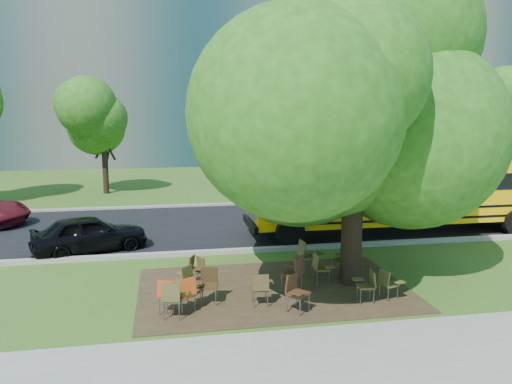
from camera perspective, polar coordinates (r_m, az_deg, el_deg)
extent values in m
plane|color=#35561B|center=(13.67, -2.61, -10.59)|extent=(160.00, 160.00, 0.00)
cube|color=gray|center=(9.19, 1.94, -21.05)|extent=(60.00, 4.00, 0.04)
cube|color=#382819|center=(13.37, 2.01, -10.99)|extent=(7.00, 4.50, 0.03)
cube|color=black|center=(20.35, -5.31, -3.83)|extent=(80.00, 8.00, 0.04)
cube|color=gray|center=(16.48, -4.05, -6.82)|extent=(80.00, 0.25, 0.14)
cube|color=gray|center=(24.33, -6.18, -1.52)|extent=(80.00, 0.25, 0.14)
cube|color=#60605C|center=(49.54, -18.37, 16.33)|extent=(38.00, 16.00, 22.00)
cube|color=#6F675C|center=(57.41, 17.07, 16.89)|extent=(30.00, 16.00, 25.00)
cylinder|color=black|center=(29.07, -16.87, 3.26)|extent=(0.32, 0.32, 3.50)
sphere|color=#265212|center=(28.92, -17.10, 8.13)|extent=(4.80, 4.80, 4.80)
cylinder|color=black|center=(28.56, 9.55, 4.14)|extent=(0.38, 0.38, 4.20)
sphere|color=#265212|center=(28.44, 9.72, 10.05)|extent=(5.60, 5.60, 5.60)
cylinder|color=black|center=(31.37, 24.08, 3.37)|extent=(0.34, 0.34, 3.60)
sphere|color=#265212|center=(31.24, 24.39, 8.02)|extent=(5.00, 5.00, 5.00)
cylinder|color=black|center=(13.46, 10.95, -2.25)|extent=(0.56, 0.56, 3.99)
sphere|color=#265212|center=(13.20, 11.37, 10.93)|extent=(7.20, 7.20, 7.20)
cube|color=#FEB608|center=(20.18, 19.05, 0.70)|extent=(11.12, 2.60, 2.47)
cube|color=black|center=(20.30, 19.84, 1.49)|extent=(10.51, 2.63, 0.61)
cube|color=#FEB608|center=(18.08, 1.62, -2.27)|extent=(1.33, 2.23, 0.96)
cube|color=black|center=(20.28, 18.96, -1.06)|extent=(11.14, 2.63, 0.08)
cube|color=black|center=(20.35, 18.90, -2.10)|extent=(11.14, 2.63, 0.08)
cylinder|color=black|center=(17.10, 3.95, -4.71)|extent=(1.01, 0.31, 1.01)
cylinder|color=black|center=(19.49, 2.06, -2.93)|extent=(1.01, 0.31, 1.01)
cylinder|color=black|center=(22.99, 23.67, -1.82)|extent=(1.01, 0.31, 1.01)
cylinder|color=black|center=(23.82, 26.48, -1.65)|extent=(1.01, 0.31, 1.01)
cube|color=#4B4520|center=(11.62, -9.50, -12.01)|extent=(0.50, 0.49, 0.05)
cube|color=#4B4520|center=(11.37, -9.72, -11.30)|extent=(0.42, 0.18, 0.41)
cube|color=#4B4520|center=(11.66, -8.18, -11.25)|extent=(0.28, 0.33, 0.03)
cylinder|color=slate|center=(11.89, -10.14, -12.70)|extent=(0.02, 0.02, 0.46)
cylinder|color=slate|center=(11.52, -8.78, -13.42)|extent=(0.02, 0.02, 0.46)
cube|color=#C43B14|center=(11.92, -9.97, -11.55)|extent=(0.52, 0.51, 0.05)
cube|color=#C43B14|center=(11.69, -10.30, -10.86)|extent=(0.40, 0.22, 0.39)
cube|color=#C43B14|center=(11.93, -8.68, -10.90)|extent=(0.30, 0.33, 0.03)
cylinder|color=slate|center=(12.20, -10.43, -12.17)|extent=(0.02, 0.02, 0.44)
cylinder|color=slate|center=(11.81, -9.44, -12.90)|extent=(0.02, 0.02, 0.44)
cube|color=#BE4A14|center=(11.93, -8.16, -11.43)|extent=(0.55, 0.54, 0.05)
cube|color=#BE4A14|center=(11.71, -7.75, -10.68)|extent=(0.40, 0.26, 0.40)
cube|color=#BE4A14|center=(12.11, -7.47, -10.48)|extent=(0.32, 0.35, 0.03)
cylinder|color=slate|center=(12.08, -9.25, -12.33)|extent=(0.02, 0.02, 0.45)
cylinder|color=slate|center=(11.95, -7.00, -12.53)|extent=(0.02, 0.02, 0.45)
cube|color=#402C16|center=(12.30, -5.42, -10.64)|extent=(0.51, 0.49, 0.05)
cube|color=#402C16|center=(12.40, -5.35, -9.36)|extent=(0.43, 0.18, 0.42)
cube|color=#402C16|center=(12.15, -6.69, -10.30)|extent=(0.28, 0.33, 0.03)
cylinder|color=slate|center=(12.20, -4.65, -11.97)|extent=(0.02, 0.02, 0.47)
cylinder|color=slate|center=(12.56, -6.14, -11.35)|extent=(0.02, 0.02, 0.47)
cube|color=#463A1E|center=(12.16, 0.44, -11.00)|extent=(0.42, 0.41, 0.05)
cube|color=#463A1E|center=(11.93, 0.56, -10.33)|extent=(0.39, 0.11, 0.39)
cube|color=#463A1E|center=(12.28, 1.44, -10.22)|extent=(0.23, 0.28, 0.03)
cylinder|color=slate|center=(12.37, -0.43, -11.71)|extent=(0.02, 0.02, 0.43)
cylinder|color=slate|center=(12.11, 1.34, -12.19)|extent=(0.02, 0.02, 0.43)
cube|color=#422717|center=(11.79, 4.86, -11.49)|extent=(0.61, 0.61, 0.05)
cube|color=#422717|center=(11.81, 4.11, -10.24)|extent=(0.39, 0.35, 0.42)
cube|color=#422717|center=(11.47, 4.74, -11.42)|extent=(0.37, 0.38, 0.03)
cylinder|color=slate|center=(11.92, 6.08, -12.50)|extent=(0.03, 0.03, 0.48)
cylinder|color=slate|center=(11.84, 3.60, -12.62)|extent=(0.03, 0.03, 0.48)
cube|color=#4E4222|center=(12.61, 12.42, -10.50)|extent=(0.42, 0.44, 0.05)
cube|color=#4E4222|center=(12.59, 13.21, -9.56)|extent=(0.13, 0.39, 0.38)
cube|color=#4E4222|center=(12.75, 11.57, -9.71)|extent=(0.29, 0.24, 0.03)
cylinder|color=slate|center=(12.50, 11.87, -11.71)|extent=(0.02, 0.02, 0.43)
cylinder|color=slate|center=(12.88, 12.88, -11.11)|extent=(0.02, 0.02, 0.43)
cube|color=brown|center=(12.96, 14.93, -10.16)|extent=(0.46, 0.47, 0.05)
cube|color=brown|center=(12.79, 14.43, -9.46)|extent=(0.19, 0.37, 0.36)
cube|color=brown|center=(12.86, 16.04, -9.85)|extent=(0.30, 0.27, 0.03)
cylinder|color=slate|center=(13.23, 14.93, -10.68)|extent=(0.02, 0.02, 0.41)
cylinder|color=slate|center=(12.82, 14.85, -11.33)|extent=(0.02, 0.02, 0.41)
cube|color=#4D4A21|center=(12.71, -8.50, -10.09)|extent=(0.58, 0.58, 0.05)
cube|color=#4D4A21|center=(12.53, -7.88, -9.29)|extent=(0.34, 0.37, 0.41)
cube|color=#4D4A21|center=(12.93, -8.32, -9.17)|extent=(0.36, 0.35, 0.03)
cylinder|color=slate|center=(12.77, -9.58, -11.11)|extent=(0.02, 0.02, 0.45)
cylinder|color=slate|center=(12.81, -7.38, -10.98)|extent=(0.02, 0.02, 0.45)
cube|color=brown|center=(13.60, -6.85, -8.98)|extent=(0.49, 0.50, 0.04)
cube|color=brown|center=(13.62, -6.29, -8.08)|extent=(0.24, 0.35, 0.36)
cube|color=brown|center=(13.68, -7.78, -8.42)|extent=(0.31, 0.29, 0.03)
cylinder|color=slate|center=(13.47, -7.04, -10.07)|extent=(0.02, 0.02, 0.40)
cylinder|color=slate|center=(13.86, -6.63, -9.49)|extent=(0.02, 0.02, 0.40)
cube|color=#443018|center=(13.69, -6.72, -8.83)|extent=(0.48, 0.49, 0.04)
cube|color=#443018|center=(13.68, -7.39, -7.99)|extent=(0.22, 0.36, 0.36)
cube|color=#443018|center=(13.42, -6.53, -8.72)|extent=(0.31, 0.28, 0.03)
cylinder|color=slate|center=(13.84, -5.89, -9.49)|extent=(0.02, 0.02, 0.40)
cylinder|color=slate|center=(13.67, -7.54, -9.77)|extent=(0.02, 0.02, 0.40)
cube|color=#4D2E1B|center=(13.02, 4.13, -9.30)|extent=(0.65, 0.65, 0.06)
cube|color=#4D2E1B|center=(12.86, 4.94, -8.40)|extent=(0.38, 0.40, 0.45)
cube|color=#4D2E1B|center=(13.27, 4.06, -8.32)|extent=(0.40, 0.39, 0.03)
cylinder|color=slate|center=(13.03, 2.97, -10.45)|extent=(0.03, 0.03, 0.50)
cylinder|color=slate|center=(13.18, 5.24, -10.23)|extent=(0.03, 0.03, 0.50)
cube|color=brown|center=(13.71, 7.50, -8.66)|extent=(0.40, 0.42, 0.05)
cube|color=brown|center=(13.60, 6.81, -7.85)|extent=(0.10, 0.39, 0.39)
cube|color=brown|center=(13.50, 8.37, -8.44)|extent=(0.28, 0.22, 0.03)
cylinder|color=slate|center=(13.98, 7.94, -9.26)|extent=(0.02, 0.02, 0.44)
cylinder|color=slate|center=(13.59, 7.01, -9.80)|extent=(0.02, 0.02, 0.44)
cube|color=#443C1D|center=(14.64, 9.57, -7.68)|extent=(0.51, 0.51, 0.04)
cube|color=#443C1D|center=(14.49, 10.12, -7.06)|extent=(0.34, 0.27, 0.36)
cube|color=#443C1D|center=(14.84, 9.67, -7.01)|extent=(0.31, 0.32, 0.03)
cylinder|color=slate|center=(14.66, 8.71, -8.46)|extent=(0.02, 0.02, 0.40)
cylinder|color=slate|center=(14.73, 10.39, -8.41)|extent=(0.02, 0.02, 0.40)
cube|color=brown|center=(14.58, 5.97, -7.27)|extent=(0.49, 0.51, 0.06)
cube|color=brown|center=(14.44, 5.25, -6.42)|extent=(0.16, 0.45, 0.45)
cube|color=brown|center=(14.37, 6.97, -6.99)|extent=(0.34, 0.28, 0.03)
cylinder|color=slate|center=(14.89, 6.34, -7.93)|extent=(0.03, 0.03, 0.50)
cylinder|color=slate|center=(14.42, 5.55, -8.50)|extent=(0.03, 0.03, 0.50)
imported|color=black|center=(17.40, -18.47, -4.52)|extent=(3.96, 2.58, 1.25)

